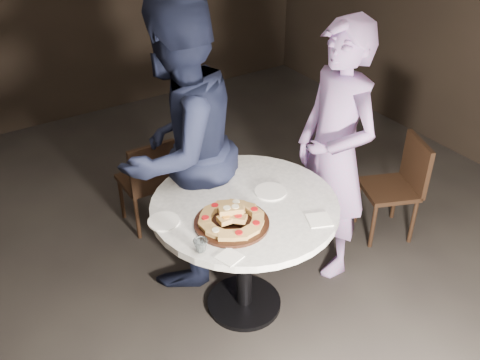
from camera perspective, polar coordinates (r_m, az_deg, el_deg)
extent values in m
plane|color=black|center=(3.55, -0.41, -14.94)|extent=(7.00, 7.00, 0.00)
cylinder|color=black|center=(3.64, 0.44, -12.91)|extent=(0.60, 0.60, 0.03)
cylinder|color=black|center=(3.37, 0.47, -8.19)|extent=(0.12, 0.12, 0.76)
cylinder|color=silver|center=(3.12, 0.50, -2.76)|extent=(1.36, 1.36, 0.04)
cylinder|color=black|center=(2.94, -0.89, -4.61)|extent=(0.48, 0.48, 0.02)
cube|color=#A3793F|center=(2.98, 1.53, -3.41)|extent=(0.07, 0.09, 0.04)
cylinder|color=#AC0D11|center=(2.97, 1.54, -3.12)|extent=(0.04, 0.04, 0.01)
cube|color=#A3793F|center=(3.02, 0.71, -2.88)|extent=(0.11, 0.11, 0.04)
cube|color=#A3793F|center=(3.04, -0.41, -2.61)|extent=(0.11, 0.11, 0.04)
cylinder|color=beige|center=(3.03, -0.41, -2.33)|extent=(0.06, 0.06, 0.01)
cube|color=#A3793F|center=(3.04, -1.62, -2.65)|extent=(0.11, 0.10, 0.04)
cube|color=#A3793F|center=(3.01, -2.69, -2.99)|extent=(0.09, 0.07, 0.04)
cylinder|color=#AC0D11|center=(3.00, -2.70, -2.70)|extent=(0.04, 0.04, 0.01)
cube|color=#A3793F|center=(2.97, -3.44, -3.58)|extent=(0.11, 0.11, 0.04)
cube|color=#A3793F|center=(2.92, -3.71, -4.31)|extent=(0.11, 0.11, 0.04)
cylinder|color=#AC0D11|center=(2.91, -3.73, -4.02)|extent=(0.06, 0.06, 0.01)
cube|color=#A3793F|center=(2.88, -3.43, -5.05)|extent=(0.07, 0.09, 0.04)
cube|color=#A3793F|center=(2.84, -2.61, -5.64)|extent=(0.10, 0.11, 0.04)
cylinder|color=beige|center=(2.82, -2.62, -5.35)|extent=(0.05, 0.05, 0.01)
cube|color=#A3793F|center=(2.81, -1.42, -5.96)|extent=(0.11, 0.11, 0.04)
cube|color=#A3793F|center=(2.82, -0.12, -5.91)|extent=(0.11, 0.10, 0.04)
cylinder|color=#AC0D11|center=(2.81, -0.12, -5.62)|extent=(0.05, 0.05, 0.01)
cube|color=#A3793F|center=(2.84, 1.01, -5.52)|extent=(0.10, 0.08, 0.04)
cube|color=#A3793F|center=(2.88, 1.73, -4.87)|extent=(0.11, 0.11, 0.04)
cylinder|color=#AC0D11|center=(2.87, 1.74, -4.58)|extent=(0.06, 0.06, 0.01)
cube|color=#A3793F|center=(2.93, 1.91, -4.12)|extent=(0.11, 0.11, 0.04)
cube|color=#A3793F|center=(2.94, -0.34, -3.36)|extent=(0.08, 0.10, 0.03)
cylinder|color=#2D6B1E|center=(2.93, -0.34, -3.07)|extent=(0.05, 0.05, 0.01)
cube|color=#A3793F|center=(2.93, -1.61, -3.45)|extent=(0.09, 0.10, 0.04)
cylinder|color=beige|center=(2.92, -1.61, -3.16)|extent=(0.05, 0.05, 0.01)
cube|color=#A3793F|center=(2.88, -1.48, -4.22)|extent=(0.09, 0.07, 0.03)
cylinder|color=orange|center=(2.87, -1.49, -3.92)|extent=(0.04, 0.04, 0.01)
cube|color=#A3793F|center=(2.89, -0.19, -4.12)|extent=(0.11, 0.11, 0.04)
cylinder|color=#AC0D11|center=(2.87, -0.19, -3.83)|extent=(0.06, 0.06, 0.01)
cube|color=#A3793F|center=(2.94, -0.34, -3.36)|extent=(0.11, 0.10, 0.04)
cylinder|color=#2D6B1E|center=(2.93, -0.34, -3.07)|extent=(0.06, 0.06, 0.01)
cube|color=#A3793F|center=(2.90, -0.51, -3.16)|extent=(0.11, 0.10, 0.04)
cylinder|color=beige|center=(2.89, -0.51, -2.86)|extent=(0.06, 0.06, 0.01)
cube|color=#A3793F|center=(2.89, -1.40, -3.30)|extent=(0.11, 0.10, 0.04)
cylinder|color=beige|center=(2.88, -1.41, -3.00)|extent=(0.05, 0.05, 0.01)
cylinder|color=white|center=(2.99, -8.14, -4.38)|extent=(0.22, 0.22, 0.01)
cylinder|color=white|center=(3.20, 3.26, -1.24)|extent=(0.20, 0.20, 0.01)
imported|color=silver|center=(2.76, -4.23, -6.98)|extent=(0.08, 0.08, 0.07)
cube|color=white|center=(2.73, -1.13, -8.20)|extent=(0.14, 0.14, 0.01)
cube|color=white|center=(3.01, 8.44, -4.23)|extent=(0.17, 0.17, 0.01)
cube|color=black|center=(4.18, -10.07, -0.02)|extent=(0.37, 0.37, 0.03)
cube|color=black|center=(3.93, -9.25, 1.15)|extent=(0.36, 0.04, 0.39)
cylinder|color=black|center=(4.46, -8.83, -0.62)|extent=(0.03, 0.03, 0.39)
cylinder|color=black|center=(4.37, -12.52, -1.84)|extent=(0.03, 0.03, 0.39)
cylinder|color=black|center=(4.22, -7.02, -2.59)|extent=(0.03, 0.03, 0.39)
cylinder|color=black|center=(4.13, -10.90, -3.93)|extent=(0.03, 0.03, 0.39)
cube|color=black|center=(4.15, 15.55, -0.97)|extent=(0.48, 0.48, 0.04)
cube|color=black|center=(4.13, 18.28, 1.60)|extent=(0.17, 0.36, 0.40)
cylinder|color=black|center=(4.32, 12.42, -2.22)|extent=(0.04, 0.04, 0.40)
cylinder|color=black|center=(4.09, 14.01, -4.73)|extent=(0.04, 0.04, 0.40)
cylinder|color=black|center=(4.44, 16.22, -1.76)|extent=(0.04, 0.04, 0.40)
cylinder|color=black|center=(4.22, 17.97, -4.16)|extent=(0.04, 0.04, 0.40)
imported|color=black|center=(3.38, -6.49, 3.19)|extent=(1.15, 1.05, 1.93)
imported|color=#866CA6|center=(3.52, 10.07, 2.76)|extent=(0.46, 0.67, 1.78)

